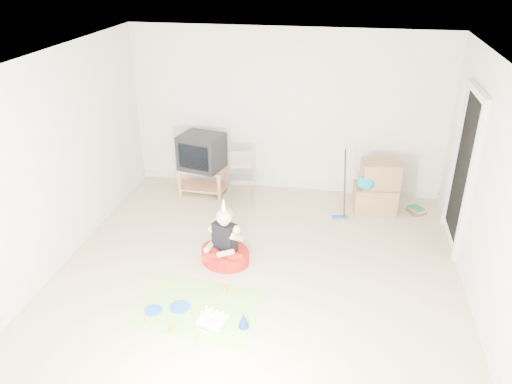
% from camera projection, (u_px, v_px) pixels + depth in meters
% --- Properties ---
extents(ground, '(5.00, 5.00, 0.00)m').
position_uv_depth(ground, '(258.00, 271.00, 6.23)').
color(ground, '#C7B48F').
rests_on(ground, ground).
extents(doorway_recess, '(0.02, 0.90, 2.05)m').
position_uv_depth(doorway_recess, '(464.00, 173.00, 6.43)').
color(doorway_recess, black).
rests_on(doorway_recess, ground).
extents(tv_stand, '(0.73, 0.48, 0.45)m').
position_uv_depth(tv_stand, '(203.00, 178.00, 8.10)').
color(tv_stand, '#AD724E').
rests_on(tv_stand, ground).
extents(crt_tv, '(0.75, 0.66, 0.55)m').
position_uv_depth(crt_tv, '(202.00, 152.00, 7.90)').
color(crt_tv, black).
rests_on(crt_tv, tv_stand).
extents(folding_chair, '(0.45, 0.43, 0.83)m').
position_uv_depth(folding_chair, '(241.00, 179.00, 7.74)').
color(folding_chair, gray).
rests_on(folding_chair, ground).
extents(cardboard_boxes, '(0.69, 0.56, 0.80)m').
position_uv_depth(cardboard_boxes, '(376.00, 187.00, 7.52)').
color(cardboard_boxes, '#9B724B').
rests_on(cardboard_boxes, ground).
extents(floor_mop, '(0.26, 0.33, 0.99)m').
position_uv_depth(floor_mop, '(341.00, 202.00, 7.34)').
color(floor_mop, '#215BA8').
rests_on(floor_mop, ground).
extents(book_pile, '(0.27, 0.30, 0.11)m').
position_uv_depth(book_pile, '(416.00, 210.00, 7.58)').
color(book_pile, '#246D38').
rests_on(book_pile, ground).
extents(seated_woman, '(0.83, 0.83, 0.92)m').
position_uv_depth(seated_woman, '(225.00, 248.00, 6.34)').
color(seated_woman, '#B01A10').
rests_on(seated_woman, ground).
extents(party_mat, '(1.47, 1.13, 0.01)m').
position_uv_depth(party_mat, '(197.00, 308.00, 5.59)').
color(party_mat, '#FF358F').
rests_on(party_mat, ground).
extents(birthday_cake, '(0.34, 0.30, 0.14)m').
position_uv_depth(birthday_cake, '(213.00, 321.00, 5.34)').
color(birthday_cake, white).
rests_on(birthday_cake, party_mat).
extents(blue_plate_near, '(0.24, 0.24, 0.01)m').
position_uv_depth(blue_plate_near, '(180.00, 307.00, 5.59)').
color(blue_plate_near, blue).
rests_on(blue_plate_near, party_mat).
extents(blue_plate_far, '(0.21, 0.21, 0.01)m').
position_uv_depth(blue_plate_far, '(153.00, 310.00, 5.54)').
color(blue_plate_far, blue).
rests_on(blue_plate_far, party_mat).
extents(orange_cup_near, '(0.07, 0.07, 0.07)m').
position_uv_depth(orange_cup_near, '(225.00, 289.00, 5.84)').
color(orange_cup_near, orange).
rests_on(orange_cup_near, party_mat).
extents(orange_cup_far, '(0.09, 0.09, 0.08)m').
position_uv_depth(orange_cup_far, '(173.00, 330.00, 5.21)').
color(orange_cup_far, orange).
rests_on(orange_cup_far, party_mat).
extents(blue_party_hat, '(0.16, 0.16, 0.18)m').
position_uv_depth(blue_party_hat, '(244.00, 320.00, 5.28)').
color(blue_party_hat, '#16339E').
rests_on(blue_party_hat, party_mat).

